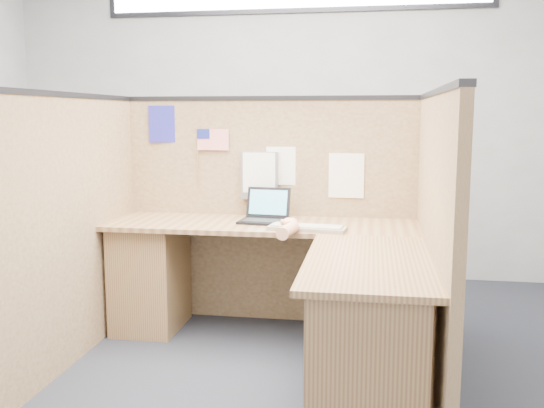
% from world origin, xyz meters
% --- Properties ---
extents(floor, '(5.00, 5.00, 0.00)m').
position_xyz_m(floor, '(0.00, 0.00, 0.00)').
color(floor, black).
rests_on(floor, ground).
extents(wall_back, '(5.00, 0.00, 5.00)m').
position_xyz_m(wall_back, '(0.00, 2.25, 1.40)').
color(wall_back, '#959699').
rests_on(wall_back, floor).
extents(cubicle_partitions, '(2.06, 1.83, 1.53)m').
position_xyz_m(cubicle_partitions, '(0.00, 0.43, 0.77)').
color(cubicle_partitions, brown).
rests_on(cubicle_partitions, floor).
extents(l_desk, '(1.95, 1.75, 0.73)m').
position_xyz_m(l_desk, '(0.18, 0.29, 0.39)').
color(l_desk, brown).
rests_on(l_desk, floor).
extents(laptop, '(0.31, 0.30, 0.21)m').
position_xyz_m(laptop, '(0.00, 0.74, 0.78)').
color(laptop, black).
rests_on(laptop, l_desk).
extents(keyboard, '(0.47, 0.21, 0.03)m').
position_xyz_m(keyboard, '(0.31, 0.48, 0.74)').
color(keyboard, gray).
rests_on(keyboard, l_desk).
extents(mouse, '(0.12, 0.08, 0.04)m').
position_xyz_m(mouse, '(0.21, 0.48, 0.75)').
color(mouse, '#B7B7BC').
rests_on(mouse, l_desk).
extents(hand_forearm, '(0.11, 0.38, 0.08)m').
position_xyz_m(hand_forearm, '(0.22, 0.34, 0.77)').
color(hand_forearm, tan).
rests_on(hand_forearm, l_desk).
extents(blue_poster, '(0.19, 0.02, 0.25)m').
position_xyz_m(blue_poster, '(-0.74, 0.97, 1.34)').
color(blue_poster, '#212094').
rests_on(blue_poster, cubicle_partitions).
extents(american_flag, '(0.22, 0.01, 0.38)m').
position_xyz_m(american_flag, '(-0.41, 0.96, 1.23)').
color(american_flag, olive).
rests_on(american_flag, cubicle_partitions).
extents(file_holder, '(0.25, 0.05, 0.32)m').
position_xyz_m(file_holder, '(-0.06, 0.94, 1.01)').
color(file_holder, slate).
rests_on(file_holder, cubicle_partitions).
extents(paper_left, '(0.20, 0.02, 0.25)m').
position_xyz_m(paper_left, '(0.08, 0.97, 1.07)').
color(paper_left, white).
rests_on(paper_left, cubicle_partitions).
extents(paper_right, '(0.23, 0.01, 0.29)m').
position_xyz_m(paper_right, '(0.51, 0.97, 1.01)').
color(paper_right, white).
rests_on(paper_right, cubicle_partitions).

